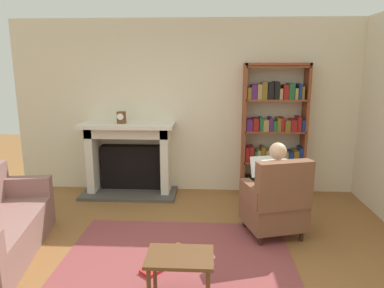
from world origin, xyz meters
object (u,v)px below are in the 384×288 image
(mantel_clock, at_px, (121,117))
(armchair_reading, at_px, (276,203))
(fireplace, at_px, (130,156))
(side_table, at_px, (180,263))
(seated_reader, at_px, (272,183))
(bookshelf, at_px, (274,133))

(mantel_clock, bearing_deg, armchair_reading, -31.43)
(fireplace, xyz_separation_m, mantel_clock, (-0.08, -0.10, 0.63))
(armchair_reading, relative_size, side_table, 1.73)
(armchair_reading, relative_size, seated_reader, 0.85)
(armchair_reading, height_order, side_table, armchair_reading)
(fireplace, distance_m, seated_reader, 2.39)
(side_table, bearing_deg, armchair_reading, 51.72)
(fireplace, bearing_deg, mantel_clock, -129.35)
(mantel_clock, relative_size, side_table, 0.32)
(fireplace, bearing_deg, armchair_reading, -34.43)
(mantel_clock, distance_m, bookshelf, 2.33)
(bookshelf, height_order, armchair_reading, bookshelf)
(armchair_reading, bearing_deg, fireplace, -50.76)
(mantel_clock, height_order, armchair_reading, mantel_clock)
(bookshelf, relative_size, seated_reader, 1.79)
(bookshelf, xyz_separation_m, side_table, (-1.20, -2.72, -0.61))
(fireplace, xyz_separation_m, side_table, (1.03, -2.69, -0.22))
(seated_reader, bearing_deg, bookshelf, -115.86)
(bookshelf, bearing_deg, mantel_clock, -176.65)
(mantel_clock, xyz_separation_m, armchair_reading, (2.13, -1.30, -0.80))
(mantel_clock, xyz_separation_m, bookshelf, (2.31, 0.14, -0.24))
(fireplace, height_order, bookshelf, bookshelf)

